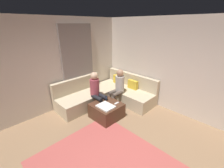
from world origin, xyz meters
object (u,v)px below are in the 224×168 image
(person_on_couch_side, at_px, (97,90))
(game_remote, at_px, (117,103))
(sectional_couch, at_px, (108,94))
(coffee_mug, at_px, (106,98))
(ottoman, at_px, (107,111))
(person_on_couch_back, at_px, (118,87))

(person_on_couch_side, bearing_deg, game_remote, 102.23)
(sectional_couch, bearing_deg, coffee_mug, -48.45)
(ottoman, height_order, coffee_mug, coffee_mug)
(ottoman, xyz_separation_m, person_on_couch_back, (-0.24, 0.71, 0.45))
(game_remote, bearing_deg, coffee_mug, -174.29)
(person_on_couch_side, bearing_deg, coffee_mug, 111.09)
(coffee_mug, relative_size, game_remote, 0.63)
(sectional_couch, bearing_deg, game_remote, -28.03)
(coffee_mug, height_order, game_remote, coffee_mug)
(coffee_mug, distance_m, person_on_couch_side, 0.35)
(sectional_couch, xyz_separation_m, ottoman, (0.64, -0.66, -0.07))
(sectional_couch, relative_size, person_on_couch_side, 2.12)
(person_on_couch_side, bearing_deg, person_on_couch_back, 158.50)
(sectional_couch, distance_m, coffee_mug, 0.67)
(sectional_couch, xyz_separation_m, coffee_mug, (0.42, -0.48, 0.19))
(game_remote, bearing_deg, ottoman, -129.29)
(ottoman, bearing_deg, person_on_couch_side, 171.60)
(ottoman, bearing_deg, sectional_couch, 134.36)
(sectional_couch, height_order, game_remote, sectional_couch)
(ottoman, xyz_separation_m, game_remote, (0.18, 0.22, 0.22))
(game_remote, height_order, person_on_couch_back, person_on_couch_back)
(game_remote, distance_m, person_on_couch_side, 0.73)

